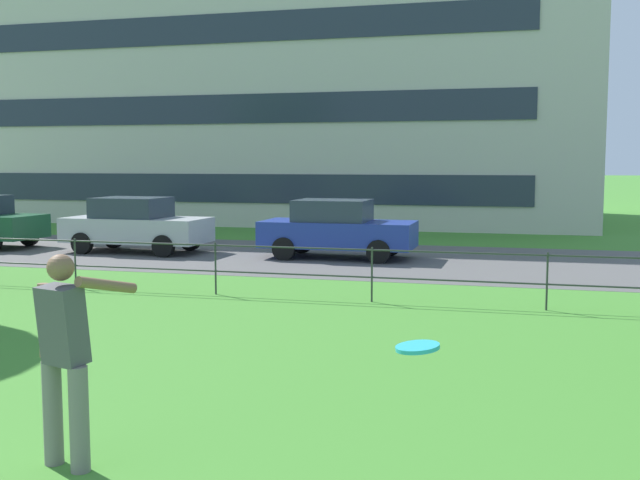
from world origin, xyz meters
TOP-DOWN VIEW (x-y plane):
  - street_strip at (0.00, 17.53)m, footprint 80.00×7.35m
  - park_fence at (0.00, 11.56)m, footprint 30.46×0.04m
  - person_thrower at (2.06, 3.49)m, footprint 0.67×0.73m
  - frisbee at (5.08, 2.63)m, footprint 0.34×0.34m
  - car_silver_center at (-4.83, 17.34)m, footprint 4.04×1.88m
  - car_blue_far_left at (0.92, 17.54)m, footprint 4.01×1.83m
  - apartment_building_background at (-5.91, 32.17)m, footprint 28.62×13.14m

SIDE VIEW (x-z plane):
  - street_strip at x=0.00m, z-range 0.00..0.01m
  - park_fence at x=0.00m, z-range 0.16..1.16m
  - car_silver_center at x=-4.83m, z-range 0.01..1.55m
  - car_blue_far_left at x=0.92m, z-range 0.01..1.55m
  - person_thrower at x=2.06m, z-range 0.07..1.86m
  - frisbee at x=5.08m, z-range 1.39..1.44m
  - apartment_building_background at x=-5.91m, z-range 0.01..15.53m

